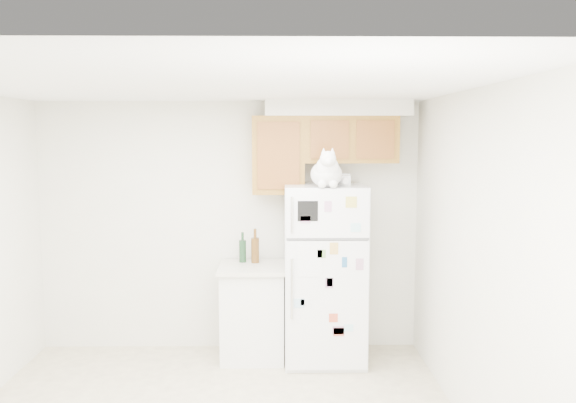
{
  "coord_description": "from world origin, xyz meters",
  "views": [
    {
      "loc": [
        0.5,
        -4.1,
        2.17
      ],
      "look_at": [
        0.59,
        1.55,
        1.55
      ],
      "focal_mm": 38.0,
      "sensor_mm": 36.0,
      "label": 1
    }
  ],
  "objects_px": {
    "refrigerator": "(324,273)",
    "base_counter": "(253,311)",
    "bottle_green": "(243,247)",
    "storage_box_front": "(342,180)",
    "bottle_amber": "(255,246)",
    "cat": "(327,172)",
    "storage_box_back": "(339,179)"
  },
  "relations": [
    {
      "from": "storage_box_front",
      "to": "bottle_amber",
      "type": "height_order",
      "value": "storage_box_front"
    },
    {
      "from": "storage_box_back",
      "to": "storage_box_front",
      "type": "bearing_deg",
      "value": -97.4
    },
    {
      "from": "base_counter",
      "to": "cat",
      "type": "xyz_separation_m",
      "value": [
        0.69,
        -0.32,
        1.37
      ]
    },
    {
      "from": "storage_box_back",
      "to": "bottle_green",
      "type": "bearing_deg",
      "value": 164.31
    },
    {
      "from": "base_counter",
      "to": "storage_box_back",
      "type": "relative_size",
      "value": 5.11
    },
    {
      "from": "cat",
      "to": "bottle_green",
      "type": "bearing_deg",
      "value": 150.05
    },
    {
      "from": "refrigerator",
      "to": "bottle_amber",
      "type": "height_order",
      "value": "refrigerator"
    },
    {
      "from": "refrigerator",
      "to": "storage_box_front",
      "type": "bearing_deg",
      "value": -9.59
    },
    {
      "from": "refrigerator",
      "to": "base_counter",
      "type": "bearing_deg",
      "value": 173.9
    },
    {
      "from": "refrigerator",
      "to": "cat",
      "type": "relative_size",
      "value": 3.29
    },
    {
      "from": "bottle_green",
      "to": "refrigerator",
      "type": "bearing_deg",
      "value": -14.69
    },
    {
      "from": "bottle_green",
      "to": "bottle_amber",
      "type": "height_order",
      "value": "bottle_amber"
    },
    {
      "from": "cat",
      "to": "bottle_amber",
      "type": "xyz_separation_m",
      "value": [
        -0.67,
        0.43,
        -0.75
      ]
    },
    {
      "from": "storage_box_front",
      "to": "refrigerator",
      "type": "bearing_deg",
      "value": 171.83
    },
    {
      "from": "storage_box_front",
      "to": "bottle_amber",
      "type": "bearing_deg",
      "value": 167.46
    },
    {
      "from": "refrigerator",
      "to": "storage_box_back",
      "type": "height_order",
      "value": "storage_box_back"
    },
    {
      "from": "cat",
      "to": "storage_box_front",
      "type": "distance_m",
      "value": 0.29
    },
    {
      "from": "storage_box_back",
      "to": "bottle_amber",
      "type": "distance_m",
      "value": 1.05
    },
    {
      "from": "base_counter",
      "to": "cat",
      "type": "distance_m",
      "value": 1.57
    },
    {
      "from": "refrigerator",
      "to": "storage_box_back",
      "type": "relative_size",
      "value": 9.44
    },
    {
      "from": "cat",
      "to": "bottle_amber",
      "type": "height_order",
      "value": "cat"
    },
    {
      "from": "base_counter",
      "to": "cat",
      "type": "height_order",
      "value": "cat"
    },
    {
      "from": "cat",
      "to": "storage_box_front",
      "type": "height_order",
      "value": "cat"
    },
    {
      "from": "refrigerator",
      "to": "bottle_green",
      "type": "xyz_separation_m",
      "value": [
        -0.79,
        0.21,
        0.22
      ]
    },
    {
      "from": "cat",
      "to": "storage_box_back",
      "type": "height_order",
      "value": "cat"
    },
    {
      "from": "refrigerator",
      "to": "storage_box_front",
      "type": "height_order",
      "value": "storage_box_front"
    },
    {
      "from": "refrigerator",
      "to": "bottle_green",
      "type": "height_order",
      "value": "refrigerator"
    },
    {
      "from": "bottle_green",
      "to": "bottle_amber",
      "type": "relative_size",
      "value": 0.88
    },
    {
      "from": "bottle_amber",
      "to": "bottle_green",
      "type": "bearing_deg",
      "value": 166.87
    },
    {
      "from": "refrigerator",
      "to": "bottle_green",
      "type": "bearing_deg",
      "value": 165.31
    },
    {
      "from": "base_counter",
      "to": "storage_box_front",
      "type": "distance_m",
      "value": 1.54
    },
    {
      "from": "base_counter",
      "to": "storage_box_front",
      "type": "relative_size",
      "value": 6.13
    }
  ]
}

